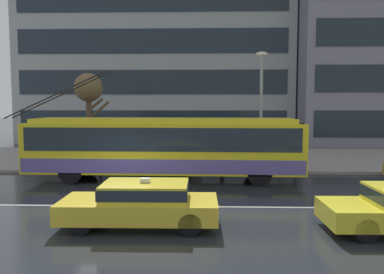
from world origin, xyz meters
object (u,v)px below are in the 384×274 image
(taxi_oncoming_near, at_px, (142,202))
(street_tree_bare, at_px, (89,91))
(pedestrian_approaching_curb, at_px, (184,147))
(pedestrian_walking_past, at_px, (223,133))
(pedestrian_waiting_by_pole, at_px, (100,136))
(bus_shelter, at_px, (168,131))
(street_lamp, at_px, (261,99))
(trolleybus, at_px, (164,146))
(pedestrian_at_shelter, at_px, (256,138))

(taxi_oncoming_near, bearing_deg, street_tree_bare, 113.22)
(taxi_oncoming_near, height_order, pedestrian_approaching_curb, pedestrian_approaching_curb)
(pedestrian_walking_past, distance_m, pedestrian_waiting_by_pole, 6.88)
(taxi_oncoming_near, distance_m, bus_shelter, 10.06)
(street_lamp, height_order, street_tree_bare, street_lamp)
(taxi_oncoming_near, distance_m, pedestrian_approaching_curb, 10.10)
(pedestrian_approaching_curb, bearing_deg, trolleybus, -102.40)
(trolleybus, xyz_separation_m, pedestrian_approaching_curb, (0.72, 3.26, -0.43))
(taxi_oncoming_near, relative_size, pedestrian_walking_past, 2.20)
(pedestrian_walking_past, bearing_deg, trolleybus, -122.76)
(street_lamp, bearing_deg, street_tree_bare, 167.27)
(pedestrian_at_shelter, distance_m, pedestrian_approaching_curb, 3.89)
(trolleybus, distance_m, bus_shelter, 3.20)
(pedestrian_waiting_by_pole, height_order, street_tree_bare, street_tree_bare)
(taxi_oncoming_near, xyz_separation_m, bus_shelter, (-0.17, 9.97, 1.34))
(trolleybus, distance_m, pedestrian_walking_past, 5.37)
(bus_shelter, height_order, pedestrian_at_shelter, bus_shelter)
(bus_shelter, xyz_separation_m, pedestrian_at_shelter, (4.67, -0.40, -0.36))
(trolleybus, bearing_deg, bus_shelter, 92.32)
(taxi_oncoming_near, height_order, street_tree_bare, street_tree_bare)
(pedestrian_approaching_curb, xyz_separation_m, pedestrian_waiting_by_pole, (-4.57, -0.05, 0.63))
(taxi_oncoming_near, height_order, pedestrian_walking_past, pedestrian_walking_past)
(pedestrian_walking_past, xyz_separation_m, street_tree_bare, (-7.67, -0.12, 2.39))
(trolleybus, bearing_deg, pedestrian_approaching_curb, 77.60)
(taxi_oncoming_near, height_order, pedestrian_waiting_by_pole, pedestrian_waiting_by_pole)
(pedestrian_walking_past, distance_m, street_tree_bare, 8.03)
(street_tree_bare, bearing_deg, taxi_oncoming_near, -66.78)
(pedestrian_approaching_curb, relative_size, pedestrian_walking_past, 0.83)
(trolleybus, bearing_deg, pedestrian_walking_past, 57.24)
(taxi_oncoming_near, bearing_deg, street_lamp, 62.81)
(taxi_oncoming_near, relative_size, street_tree_bare, 0.88)
(bus_shelter, relative_size, pedestrian_approaching_curb, 2.30)
(taxi_oncoming_near, bearing_deg, trolleybus, 90.35)
(pedestrian_approaching_curb, distance_m, pedestrian_walking_past, 2.60)
(bus_shelter, relative_size, street_lamp, 0.65)
(trolleybus, relative_size, bus_shelter, 3.48)
(pedestrian_walking_past, relative_size, street_lamp, 0.34)
(pedestrian_walking_past, height_order, street_lamp, street_lamp)
(trolleybus, distance_m, street_lamp, 5.64)
(pedestrian_at_shelter, distance_m, street_tree_bare, 9.77)
(bus_shelter, distance_m, pedestrian_walking_past, 3.32)
(taxi_oncoming_near, xyz_separation_m, street_tree_bare, (-4.81, 11.20, 3.49))
(trolleybus, relative_size, street_tree_bare, 2.66)
(taxi_oncoming_near, relative_size, pedestrian_approaching_curb, 2.64)
(pedestrian_waiting_by_pole, bearing_deg, pedestrian_approaching_curb, 0.68)
(trolleybus, height_order, taxi_oncoming_near, trolleybus)
(trolleybus, bearing_deg, taxi_oncoming_near, -89.65)
(street_tree_bare, bearing_deg, pedestrian_at_shelter, -9.98)
(bus_shelter, relative_size, pedestrian_waiting_by_pole, 1.95)
(pedestrian_walking_past, height_order, street_tree_bare, street_tree_bare)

